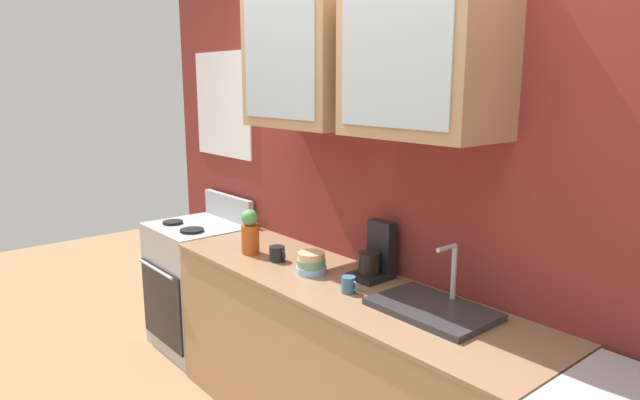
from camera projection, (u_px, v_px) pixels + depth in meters
back_wall_unit at (383, 150)px, 2.87m from camera, size 4.43×0.49×2.80m
counter at (338, 365)px, 2.90m from camera, size 2.30×0.62×0.90m
stove_range at (199, 285)px, 4.03m from camera, size 0.64×0.61×1.08m
sink_faucet at (433, 308)px, 2.44m from camera, size 0.52×0.34×0.29m
bowl_stack at (311, 263)px, 2.94m from camera, size 0.16×0.16×0.11m
vase at (250, 232)px, 3.26m from camera, size 0.11×0.11×0.26m
cup_near_sink at (349, 285)px, 2.67m from camera, size 0.10×0.07×0.08m
cup_near_bowls at (277, 254)px, 3.14m from camera, size 0.12×0.09×0.08m
coffee_maker at (376, 257)px, 2.86m from camera, size 0.17×0.20×0.29m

